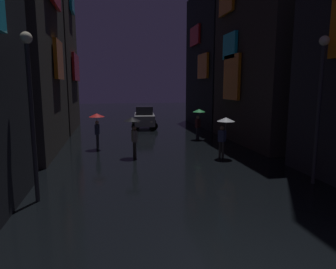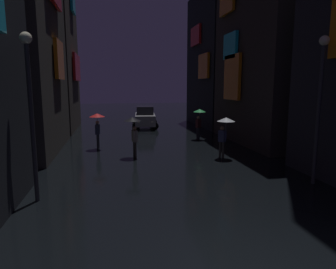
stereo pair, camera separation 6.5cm
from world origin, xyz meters
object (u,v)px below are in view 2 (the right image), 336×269
at_px(pedestrian_foreground_left_black, 133,126).
at_px(pedestrian_near_crossing_clear, 225,126).
at_px(pedestrian_foreground_right_red, 97,121).
at_px(car_distant, 145,117).
at_px(pedestrian_midstreet_centre_green, 199,116).
at_px(streetlamp_left_near, 30,98).
at_px(streetlamp_right_near, 320,94).

xyz_separation_m(pedestrian_foreground_left_black, pedestrian_near_crossing_clear, (4.60, -1.02, 0.00)).
relative_size(pedestrian_foreground_right_red, car_distant, 0.50).
relative_size(pedestrian_foreground_left_black, pedestrian_near_crossing_clear, 1.00).
relative_size(pedestrian_near_crossing_clear, car_distant, 0.50).
xyz_separation_m(pedestrian_foreground_right_red, pedestrian_near_crossing_clear, (6.51, -3.60, 0.00)).
bearing_deg(pedestrian_near_crossing_clear, pedestrian_foreground_right_red, 151.06).
xyz_separation_m(pedestrian_midstreet_centre_green, streetlamp_left_near, (-8.44, -9.92, 1.67)).
distance_m(pedestrian_near_crossing_clear, streetlamp_left_near, 9.42).
distance_m(pedestrian_foreground_right_red, streetlamp_right_near, 11.81).
relative_size(pedestrian_midstreet_centre_green, streetlamp_right_near, 0.39).
xyz_separation_m(pedestrian_midstreet_centre_green, streetlamp_right_near, (1.56, -10.05, 1.76)).
xyz_separation_m(streetlamp_left_near, streetlamp_right_near, (10.00, -0.13, 0.10)).
relative_size(pedestrian_midstreet_centre_green, pedestrian_near_crossing_clear, 1.00).
height_order(pedestrian_foreground_left_black, car_distant, pedestrian_foreground_left_black).
bearing_deg(pedestrian_midstreet_centre_green, pedestrian_foreground_left_black, -137.52).
xyz_separation_m(pedestrian_foreground_left_black, streetlamp_left_near, (-3.54, -5.44, 1.67)).
bearing_deg(streetlamp_right_near, pedestrian_midstreet_centre_green, 98.80).
bearing_deg(streetlamp_left_near, pedestrian_near_crossing_clear, 28.48).
height_order(streetlamp_left_near, streetlamp_right_near, streetlamp_right_near).
xyz_separation_m(pedestrian_midstreet_centre_green, pedestrian_foreground_left_black, (-4.90, -4.49, 0.00)).
distance_m(pedestrian_midstreet_centre_green, streetlamp_left_near, 13.14).
relative_size(pedestrian_near_crossing_clear, streetlamp_left_near, 0.40).
height_order(pedestrian_foreground_right_red, streetlamp_left_near, streetlamp_left_near).
height_order(pedestrian_midstreet_centre_green, streetlamp_right_near, streetlamp_right_near).
height_order(pedestrian_near_crossing_clear, streetlamp_right_near, streetlamp_right_near).
bearing_deg(car_distant, streetlamp_right_near, -74.64).
xyz_separation_m(pedestrian_near_crossing_clear, car_distant, (-2.72, 12.10, -0.74)).
bearing_deg(pedestrian_midstreet_centre_green, pedestrian_foreground_right_red, -164.34).
xyz_separation_m(pedestrian_near_crossing_clear, streetlamp_right_near, (1.85, -4.55, 1.76)).
bearing_deg(car_distant, pedestrian_foreground_right_red, -114.00).
bearing_deg(car_distant, streetlamp_left_near, -108.18).
distance_m(streetlamp_left_near, streetlamp_right_near, 10.00).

